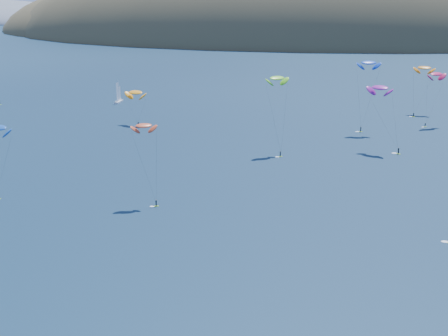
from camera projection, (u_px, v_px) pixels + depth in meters
island at (327, 46)px, 620.32m from camera, size 730.00×300.00×210.00m
sailboat at (119, 101)px, 292.29m from camera, size 8.62×7.49×10.84m
kitesurfer_1 at (136, 92)px, 247.66m from camera, size 10.39×9.47×15.32m
kitesurfer_3 at (277, 78)px, 206.45m from camera, size 9.00×12.66×26.98m
kitesurfer_4 at (369, 63)px, 232.94m from camera, size 9.29×5.77×28.45m
kitesurfer_6 at (380, 88)px, 209.12m from camera, size 12.70×10.82×23.71m
kitesurfer_8 at (437, 74)px, 244.24m from camera, size 9.35×9.63×22.58m
kitesurfer_9 at (144, 126)px, 160.28m from camera, size 8.00×7.44×22.14m
kitesurfer_11 at (424, 68)px, 266.55m from camera, size 9.77×13.61×21.78m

